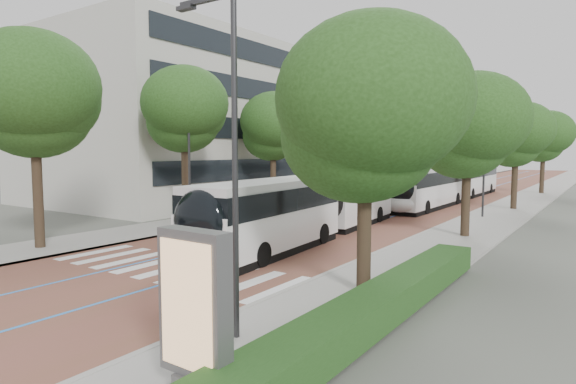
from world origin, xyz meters
The scene contains 20 objects.
ground centered at (0.00, 0.00, 0.00)m, with size 160.00×160.00×0.00m, color #51544C.
road centered at (0.00, 40.00, 0.01)m, with size 11.00×140.00×0.02m, color brown.
sidewalk_left centered at (-7.50, 40.00, 0.06)m, with size 4.00×140.00×0.12m, color gray.
sidewalk_right centered at (7.50, 40.00, 0.06)m, with size 4.00×140.00×0.12m, color gray.
kerb_left centered at (-5.60, 40.00, 0.06)m, with size 0.20×140.00×0.14m, color gray.
kerb_right centered at (5.60, 40.00, 0.06)m, with size 0.20×140.00×0.14m, color gray.
zebra_crossing centered at (0.20, 1.00, 0.03)m, with size 10.55×3.60×0.01m.
lane_line_left centered at (-1.60, 40.00, 0.02)m, with size 0.12×126.00×0.01m, color #2A7BD3.
lane_line_right centered at (1.60, 40.00, 0.02)m, with size 0.12×126.00×0.01m, color #2A7BD3.
office_building centered at (-19.47, 28.00, 7.00)m, with size 18.11×40.00×14.00m.
hedge centered at (9.10, 0.00, 0.52)m, with size 1.20×14.00×0.80m, color #1F4518.
streetlight_near centered at (6.62, -3.00, 4.82)m, with size 1.82×0.20×8.00m.
streetlight_far centered at (6.62, 22.00, 4.82)m, with size 1.82×0.20×8.00m.
lamp_post_left centered at (-6.10, 8.00, 4.12)m, with size 0.14×0.14×8.00m, color #2C2C2E.
trees_left centered at (-7.50, 25.75, 6.78)m, with size 6.47×60.65×9.74m.
trees_right centered at (7.70, 19.89, 5.51)m, with size 5.80×47.54×7.94m.
lead_bus centered at (1.23, 9.12, 1.63)m, with size 3.93×18.53×3.20m.
bus_queued_0 centered at (1.92, 25.11, 1.62)m, with size 2.68×12.43×3.20m.
bus_queued_1 centered at (1.89, 38.09, 1.62)m, with size 2.67×12.43×3.20m.
ad_panel centered at (8.06, -5.58, 1.71)m, with size 1.47×0.58×3.04m.
Camera 1 is at (14.06, -11.42, 4.53)m, focal length 30.00 mm.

